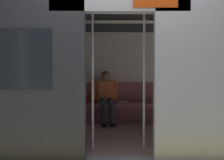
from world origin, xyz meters
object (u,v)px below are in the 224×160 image
object	(u,v)px
grab_pole_door	(93,79)
handbag	(90,99)
grab_pole_far	(144,79)
train_car	(114,53)
bench_seat	(116,107)
book	(123,102)
person_seated	(106,93)

from	to	relation	value
grab_pole_door	handbag	bearing A→B (deg)	-83.75
grab_pole_door	grab_pole_far	world-z (taller)	same
handbag	grab_pole_far	world-z (taller)	grab_pole_far
train_car	handbag	distance (m)	1.62
train_car	bench_seat	distance (m)	1.60
handbag	book	distance (m)	0.77
grab_pole_far	train_car	bearing A→B (deg)	-60.25
bench_seat	grab_pole_door	distance (m)	2.10
bench_seat	grab_pole_door	size ratio (longest dim) A/B	1.35
person_seated	grab_pole_door	bearing A→B (deg)	85.11
bench_seat	book	xyz separation A→B (m)	(-0.16, -0.05, 0.12)
grab_pole_door	train_car	bearing A→B (deg)	-112.10
train_car	person_seated	size ratio (longest dim) A/B	5.40
handbag	grab_pole_far	size ratio (longest dim) A/B	0.12
bench_seat	grab_pole_far	xyz separation A→B (m)	(-0.39, 1.89, 0.70)
grab_pole_far	person_seated	bearing A→B (deg)	-71.66
train_car	book	xyz separation A→B (m)	(-0.21, -1.18, -1.02)
grab_pole_door	grab_pole_far	xyz separation A→B (m)	(-0.77, -0.06, 0.00)
bench_seat	handbag	bearing A→B (deg)	-6.40
handbag	grab_pole_far	distance (m)	2.25
handbag	grab_pole_door	bearing A→B (deg)	96.25
book	handbag	bearing A→B (deg)	28.90
train_car	book	distance (m)	1.57
book	train_car	bearing A→B (deg)	109.65
train_car	grab_pole_door	xyz separation A→B (m)	(0.33, 0.82, -0.45)
book	grab_pole_door	size ratio (longest dim) A/B	0.10
person_seated	handbag	xyz separation A→B (m)	(0.38, -0.12, -0.13)
bench_seat	handbag	size ratio (longest dim) A/B	10.87
bench_seat	grab_pole_door	world-z (taller)	grab_pole_door
train_car	handbag	size ratio (longest dim) A/B	24.62
bench_seat	person_seated	distance (m)	0.40
train_car	bench_seat	world-z (taller)	train_car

